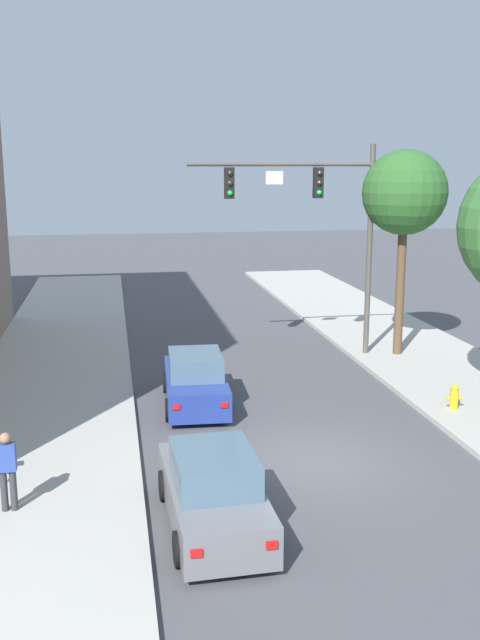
% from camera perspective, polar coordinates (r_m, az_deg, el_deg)
% --- Properties ---
extents(ground_plane, '(120.00, 120.00, 0.00)m').
position_cam_1_polar(ground_plane, '(17.47, 5.63, -11.15)').
color(ground_plane, '#4C4C51').
extents(sidewalk_left, '(5.00, 60.00, 0.15)m').
position_cam_1_polar(sidewalk_left, '(16.98, -16.51, -12.06)').
color(sidewalk_left, '#B2AFA8').
rests_on(sidewalk_left, ground).
extents(traffic_signal_mast, '(6.61, 0.38, 7.50)m').
position_cam_1_polar(traffic_signal_mast, '(25.44, 6.39, 8.59)').
color(traffic_signal_mast, '#514C47').
rests_on(traffic_signal_mast, sidewalk_right).
extents(car_lead_blue, '(1.99, 4.31, 1.60)m').
position_cam_1_polar(car_lead_blue, '(21.07, -3.57, -4.90)').
color(car_lead_blue, navy).
rests_on(car_lead_blue, ground).
extents(car_following_grey, '(1.93, 4.28, 1.60)m').
position_cam_1_polar(car_following_grey, '(14.25, -2.15, -13.52)').
color(car_following_grey, slate).
rests_on(car_following_grey, ground).
extents(pedestrian_sidewalk_left_walker, '(0.36, 0.22, 1.64)m').
position_cam_1_polar(pedestrian_sidewalk_left_walker, '(15.16, -18.04, -11.10)').
color(pedestrian_sidewalk_left_walker, '#333338').
rests_on(pedestrian_sidewalk_left_walker, sidewalk_left).
extents(fire_hydrant, '(0.48, 0.24, 0.72)m').
position_cam_1_polar(fire_hydrant, '(21.25, 16.68, -5.86)').
color(fire_hydrant, gold).
rests_on(fire_hydrant, sidewalk_right).
extents(street_tree_second, '(2.99, 2.99, 7.34)m').
position_cam_1_polar(street_tree_second, '(26.14, 12.96, 9.74)').
color(street_tree_second, brown).
rests_on(street_tree_second, sidewalk_right).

